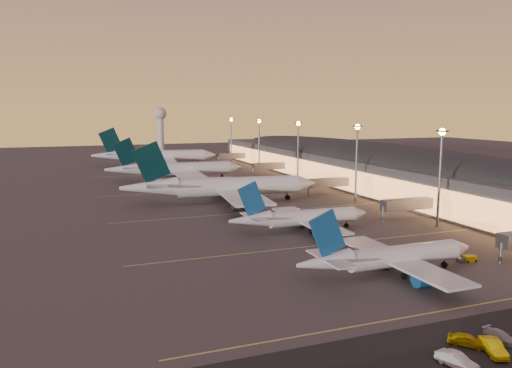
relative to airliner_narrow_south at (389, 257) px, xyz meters
The scene contains 16 objects.
ground 28.29m from the airliner_narrow_south, 91.31° to the left, with size 700.00×700.00×0.00m, color #3B3937.
airliner_narrow_south is the anchor object (origin of this frame).
airliner_narrow_north 36.37m from the airliner_narrow_south, 90.69° to the left, with size 37.79×33.65×13.54m.
airliner_wide_near 81.16m from the airliner_narrow_south, 95.37° to the left, with size 65.50×59.99×20.95m.
airliner_wide_mid 139.87m from the airliner_narrow_south, 94.44° to the left, with size 59.70×54.39×19.11m.
airliner_wide_far 199.14m from the airliner_narrow_south, 92.83° to the left, with size 66.76×61.40×21.38m.
terminal_building 117.82m from the airliner_narrow_south, 58.67° to the left, with size 56.35×255.00×17.46m.
light_masts 100.55m from the airliner_narrow_south, 69.20° to the left, with size 2.20×217.20×25.90m.
radar_tower 288.81m from the airliner_narrow_south, 88.14° to the left, with size 9.00×9.00×32.50m.
service_lane 28.15m from the airliner_narrow_south, 91.32° to the right, with size 260.00×16.00×0.01m.
lane_markings 68.16m from the airliner_narrow_south, 90.54° to the left, with size 90.00×180.36×0.00m.
baggage_tug_b 20.35m from the airliner_narrow_south, ahead, with size 4.14×1.98×1.21m.
service_van_a 33.72m from the airliner_narrow_south, 111.87° to the right, with size 1.82×5.23×1.72m, color silver.
service_van_b 28.32m from the airliner_narrow_south, 104.92° to the right, with size 1.92×4.76×1.62m, color #C6A903.
service_van_c 27.93m from the airliner_narrow_south, 94.09° to the right, with size 1.87×4.60×1.34m, color silver.
service_van_d 30.76m from the airliner_narrow_south, 100.78° to the right, with size 1.85×5.31×1.75m, color #C6A903.
Camera 1 is at (-54.23, -102.90, 30.59)m, focal length 35.00 mm.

